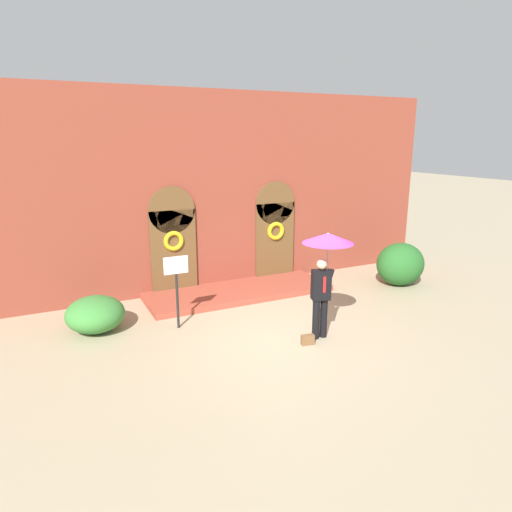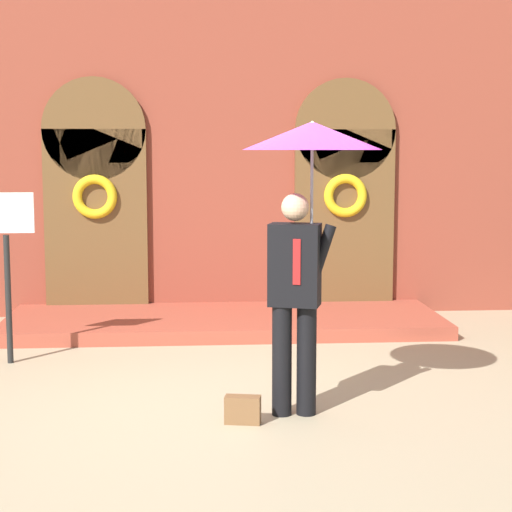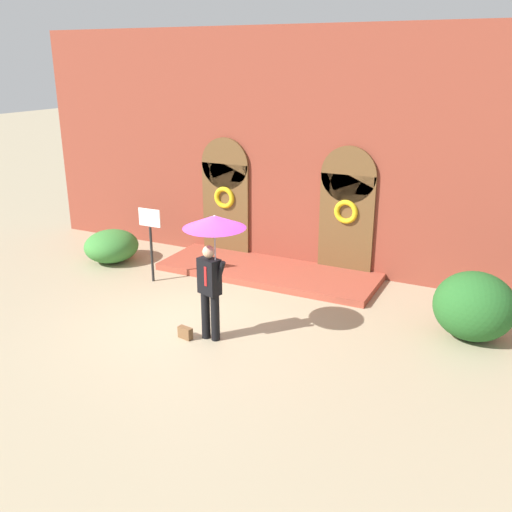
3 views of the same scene
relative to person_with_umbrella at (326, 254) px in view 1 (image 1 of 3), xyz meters
name	(u,v)px [view 1 (image 1 of 3)]	position (x,y,z in m)	size (l,w,h in m)	color
ground_plane	(293,335)	(-0.54, 0.37, -1.91)	(80.00, 80.00, 0.00)	tan
building_facade	(223,196)	(-0.54, 4.52, 0.77)	(14.00, 2.30, 5.60)	brown
person_with_umbrella	(326,254)	(0.00, 0.00, 0.00)	(1.10, 1.10, 2.36)	black
handbag	(308,340)	(-0.53, -0.20, -1.80)	(0.28, 0.12, 0.22)	brown
sign_post	(176,280)	(-2.76, 1.89, -0.75)	(0.56, 0.06, 1.72)	black
shrub_left	(95,314)	(-4.51, 2.57, -1.51)	(1.32, 1.39, 0.80)	#387A33
shrub_right	(400,264)	(4.18, 2.13, -1.27)	(1.46, 1.29, 1.28)	#235B23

